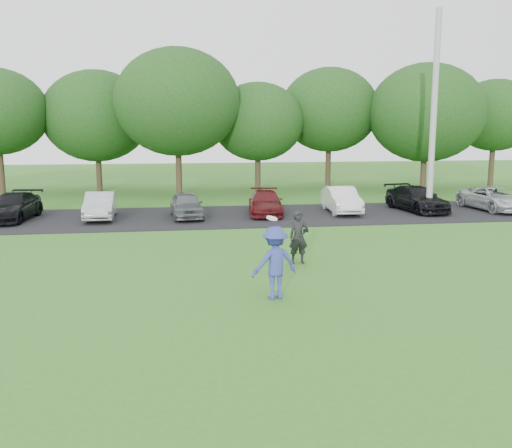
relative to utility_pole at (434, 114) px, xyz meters
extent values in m
plane|color=#386F1F|center=(-9.53, -12.21, -4.66)|extent=(100.00, 100.00, 0.00)
cube|color=black|center=(-9.53, 0.79, -4.64)|extent=(32.00, 6.50, 0.03)
cylinder|color=#A6A7A2|center=(0.00, 0.00, 0.00)|extent=(0.28, 0.28, 9.32)
imported|color=#343E95|center=(-9.53, -11.86, -3.77)|extent=(1.28, 0.93, 1.79)
cylinder|color=white|center=(-9.60, -11.84, -2.67)|extent=(0.28, 0.27, 0.13)
imported|color=black|center=(-8.18, -8.46, -3.85)|extent=(0.60, 0.41, 1.62)
cube|color=black|center=(-8.00, -8.64, -3.61)|extent=(0.14, 0.10, 0.10)
imported|color=black|center=(-18.93, 1.09, -4.04)|extent=(2.10, 4.22, 1.18)
imported|color=#B6B9BE|center=(-15.16, 0.89, -4.04)|extent=(1.35, 3.61, 1.18)
imported|color=slate|center=(-11.33, 0.63, -4.06)|extent=(1.57, 3.44, 1.15)
imported|color=#521114|center=(-7.64, 1.01, -4.08)|extent=(1.98, 3.95, 1.10)
imported|color=silver|center=(-3.94, 1.08, -4.02)|extent=(1.48, 3.76, 1.22)
imported|color=black|center=(-0.16, 1.02, -4.03)|extent=(2.23, 4.30, 1.19)
imported|color=#B7BABF|center=(3.69, 0.69, -4.06)|extent=(2.25, 4.25, 1.14)
cylinder|color=#38281C|center=(-22.03, 10.79, -3.31)|extent=(0.36, 0.36, 2.70)
cylinder|color=#38281C|center=(-16.53, 12.19, -3.56)|extent=(0.36, 0.36, 2.20)
ellipsoid|color=#214C19|center=(-16.53, 12.19, 0.05)|extent=(6.68, 6.68, 5.68)
cylinder|color=#38281C|center=(-11.53, 9.39, -3.31)|extent=(0.36, 0.36, 2.70)
ellipsoid|color=#214C19|center=(-11.53, 9.39, 0.82)|extent=(7.42, 7.42, 6.31)
cylinder|color=#38281C|center=(-6.53, 10.79, -3.56)|extent=(0.36, 0.36, 2.20)
ellipsoid|color=#214C19|center=(-6.53, 10.79, -0.30)|extent=(5.76, 5.76, 4.90)
cylinder|color=#38281C|center=(-1.53, 12.19, -3.31)|extent=(0.36, 0.36, 2.70)
ellipsoid|color=#214C19|center=(-1.53, 12.19, 0.48)|extent=(6.50, 6.50, 5.53)
cylinder|color=#38281C|center=(3.97, 9.39, -3.56)|extent=(0.36, 0.36, 2.20)
ellipsoid|color=#214C19|center=(3.97, 9.39, 0.26)|extent=(7.24, 7.24, 6.15)
cylinder|color=#38281C|center=(9.47, 10.79, -3.31)|extent=(0.36, 0.36, 2.70)
ellipsoid|color=#214C19|center=(9.47, 10.79, 0.13)|extent=(5.58, 5.58, 4.74)
camera|label=1|loc=(-11.95, -25.09, -0.45)|focal=40.00mm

